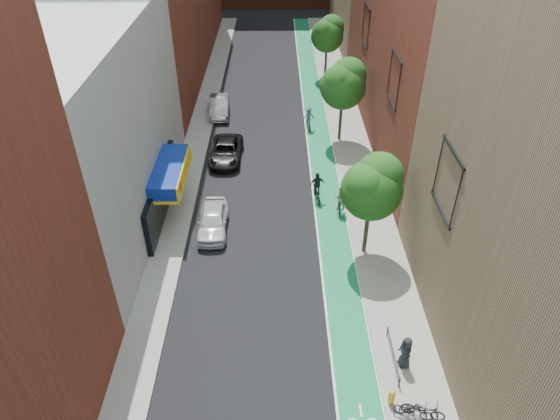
{
  "coord_description": "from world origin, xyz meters",
  "views": [
    {
      "loc": [
        0.47,
        -12.39,
        19.32
      ],
      "look_at": [
        0.68,
        12.2,
        1.5
      ],
      "focal_mm": 32.0,
      "sensor_mm": 36.0,
      "label": 1
    }
  ],
  "objects_px": {
    "parked_car_black": "(226,151)",
    "parked_car_silver": "(219,106)",
    "cyclist_lane_near": "(340,202)",
    "fire_hydrant": "(392,397)",
    "parked_car_white": "(213,220)",
    "pedestrian": "(406,352)",
    "cyclist_lane_far": "(309,119)",
    "cyclist_lane_mid": "(317,190)"
  },
  "relations": [
    {
      "from": "cyclist_lane_mid",
      "to": "fire_hydrant",
      "type": "xyz_separation_m",
      "value": [
        2.1,
        -15.47,
        -0.19
      ]
    },
    {
      "from": "cyclist_lane_far",
      "to": "parked_car_silver",
      "type": "bearing_deg",
      "value": -33.04
    },
    {
      "from": "parked_car_black",
      "to": "cyclist_lane_far",
      "type": "distance_m",
      "value": 8.31
    },
    {
      "from": "parked_car_black",
      "to": "cyclist_lane_far",
      "type": "bearing_deg",
      "value": 39.62
    },
    {
      "from": "cyclist_lane_mid",
      "to": "parked_car_black",
      "type": "bearing_deg",
      "value": -48.15
    },
    {
      "from": "cyclist_lane_mid",
      "to": "fire_hydrant",
      "type": "distance_m",
      "value": 15.61
    },
    {
      "from": "parked_car_black",
      "to": "cyclist_lane_near",
      "type": "xyz_separation_m",
      "value": [
        7.95,
        -6.99,
        0.12
      ]
    },
    {
      "from": "fire_hydrant",
      "to": "pedestrian",
      "type": "bearing_deg",
      "value": 64.28
    },
    {
      "from": "parked_car_white",
      "to": "parked_car_black",
      "type": "xyz_separation_m",
      "value": [
        0.1,
        8.8,
        -0.05
      ]
    },
    {
      "from": "parked_car_black",
      "to": "parked_car_silver",
      "type": "height_order",
      "value": "parked_car_silver"
    },
    {
      "from": "cyclist_lane_mid",
      "to": "cyclist_lane_far",
      "type": "distance_m",
      "value": 10.62
    },
    {
      "from": "parked_car_white",
      "to": "cyclist_lane_near",
      "type": "xyz_separation_m",
      "value": [
        8.05,
        1.8,
        0.07
      ]
    },
    {
      "from": "parked_car_black",
      "to": "fire_hydrant",
      "type": "height_order",
      "value": "parked_car_black"
    },
    {
      "from": "cyclist_lane_near",
      "to": "parked_car_black",
      "type": "bearing_deg",
      "value": -37.3
    },
    {
      "from": "pedestrian",
      "to": "fire_hydrant",
      "type": "height_order",
      "value": "pedestrian"
    },
    {
      "from": "cyclist_lane_near",
      "to": "cyclist_lane_far",
      "type": "distance_m",
      "value": 12.16
    },
    {
      "from": "parked_car_white",
      "to": "fire_hydrant",
      "type": "distance_m",
      "value": 15.04
    },
    {
      "from": "parked_car_silver",
      "to": "fire_hydrant",
      "type": "xyz_separation_m",
      "value": [
        9.9,
        -29.01,
        -0.18
      ]
    },
    {
      "from": "cyclist_lane_mid",
      "to": "pedestrian",
      "type": "height_order",
      "value": "cyclist_lane_mid"
    },
    {
      "from": "parked_car_silver",
      "to": "fire_hydrant",
      "type": "bearing_deg",
      "value": -75.03
    },
    {
      "from": "parked_car_black",
      "to": "cyclist_lane_far",
      "type": "relative_size",
      "value": 2.62
    },
    {
      "from": "parked_car_black",
      "to": "pedestrian",
      "type": "xyz_separation_m",
      "value": [
        9.62,
        -19.05,
        0.32
      ]
    },
    {
      "from": "cyclist_lane_near",
      "to": "pedestrian",
      "type": "bearing_deg",
      "value": 101.9
    },
    {
      "from": "parked_car_white",
      "to": "cyclist_lane_near",
      "type": "height_order",
      "value": "cyclist_lane_near"
    },
    {
      "from": "pedestrian",
      "to": "fire_hydrant",
      "type": "bearing_deg",
      "value": -38.31
    },
    {
      "from": "cyclist_lane_mid",
      "to": "pedestrian",
      "type": "distance_m",
      "value": 13.86
    },
    {
      "from": "parked_car_black",
      "to": "parked_car_silver",
      "type": "xyz_separation_m",
      "value": [
        -1.22,
        8.01,
        0.07
      ]
    },
    {
      "from": "cyclist_lane_far",
      "to": "cyclist_lane_mid",
      "type": "bearing_deg",
      "value": 77.52
    },
    {
      "from": "cyclist_lane_near",
      "to": "fire_hydrant",
      "type": "bearing_deg",
      "value": 97.0
    },
    {
      "from": "pedestrian",
      "to": "parked_car_silver",
      "type": "bearing_deg",
      "value": -170.77
    },
    {
      "from": "pedestrian",
      "to": "fire_hydrant",
      "type": "xyz_separation_m",
      "value": [
        -0.94,
        -1.95,
        -0.43
      ]
    },
    {
      "from": "parked_car_white",
      "to": "parked_car_silver",
      "type": "distance_m",
      "value": 16.84
    },
    {
      "from": "cyclist_lane_near",
      "to": "cyclist_lane_mid",
      "type": "xyz_separation_m",
      "value": [
        -1.37,
        1.46,
        -0.05
      ]
    },
    {
      "from": "parked_car_white",
      "to": "pedestrian",
      "type": "distance_m",
      "value": 14.13
    },
    {
      "from": "cyclist_lane_far",
      "to": "cyclist_lane_near",
      "type": "bearing_deg",
      "value": 84.02
    },
    {
      "from": "parked_car_silver",
      "to": "fire_hydrant",
      "type": "distance_m",
      "value": 30.66
    },
    {
      "from": "cyclist_lane_mid",
      "to": "cyclist_lane_far",
      "type": "bearing_deg",
      "value": -98.06
    },
    {
      "from": "parked_car_silver",
      "to": "cyclist_lane_far",
      "type": "height_order",
      "value": "cyclist_lane_far"
    },
    {
      "from": "parked_car_silver",
      "to": "cyclist_lane_mid",
      "type": "relative_size",
      "value": 2.24
    },
    {
      "from": "parked_car_black",
      "to": "cyclist_lane_mid",
      "type": "relative_size",
      "value": 2.42
    },
    {
      "from": "parked_car_black",
      "to": "fire_hydrant",
      "type": "xyz_separation_m",
      "value": [
        8.68,
        -21.0,
        -0.12
      ]
    },
    {
      "from": "cyclist_lane_near",
      "to": "fire_hydrant",
      "type": "relative_size",
      "value": 2.39
    }
  ]
}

